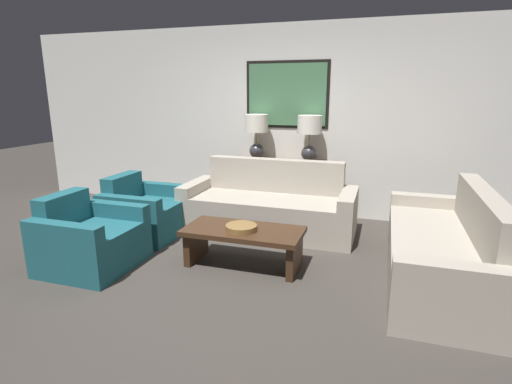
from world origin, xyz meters
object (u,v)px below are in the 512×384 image
(couch_by_back_wall, at_px, (269,208))
(decorative_bowl, at_px, (241,228))
(armchair_near_camera, at_px, (90,241))
(table_lamp_left, at_px, (257,131))
(table_lamp_right, at_px, (309,133))
(coffee_table, at_px, (243,238))
(armchair_near_back_wall, at_px, (145,213))
(couch_by_side, at_px, (443,251))
(console_table, at_px, (282,189))

(couch_by_back_wall, xyz_separation_m, decorative_bowl, (0.05, -1.17, 0.13))
(armchair_near_camera, bearing_deg, table_lamp_left, 65.16)
(table_lamp_left, bearing_deg, decorative_bowl, -76.79)
(table_lamp_right, distance_m, couch_by_back_wall, 1.18)
(couch_by_back_wall, distance_m, armchair_near_camera, 2.15)
(coffee_table, bearing_deg, decorative_bowl, -93.38)
(armchair_near_back_wall, bearing_deg, table_lamp_left, 50.66)
(couch_by_back_wall, xyz_separation_m, coffee_table, (0.06, -1.12, -0.00))
(coffee_table, xyz_separation_m, armchair_near_camera, (-1.48, -0.49, -0.02))
(coffee_table, relative_size, armchair_near_camera, 1.37)
(armchair_near_back_wall, relative_size, armchair_near_camera, 1.00)
(couch_by_back_wall, height_order, coffee_table, couch_by_back_wall)
(table_lamp_left, relative_size, couch_by_back_wall, 0.29)
(armchair_near_back_wall, xyz_separation_m, armchair_near_camera, (0.00, -0.98, 0.00))
(table_lamp_right, relative_size, decorative_bowl, 2.03)
(table_lamp_left, xyz_separation_m, armchair_near_back_wall, (-1.05, -1.28, -0.93))
(couch_by_side, height_order, decorative_bowl, couch_by_side)
(couch_by_back_wall, bearing_deg, armchair_near_camera, -131.41)
(table_lamp_left, xyz_separation_m, armchair_near_camera, (-1.05, -2.26, -0.93))
(decorative_bowl, bearing_deg, table_lamp_right, 80.02)
(table_lamp_right, bearing_deg, armchair_near_back_wall, -144.55)
(table_lamp_right, bearing_deg, armchair_near_camera, -128.43)
(console_table, bearing_deg, table_lamp_right, 0.00)
(table_lamp_right, height_order, armchair_near_camera, table_lamp_right)
(table_lamp_right, xyz_separation_m, couch_by_side, (1.57, -1.52, -0.91))
(table_lamp_right, bearing_deg, console_table, -180.00)
(table_lamp_right, relative_size, couch_by_back_wall, 0.29)
(coffee_table, xyz_separation_m, armchair_near_back_wall, (-1.48, 0.49, -0.02))
(console_table, height_order, coffee_table, console_table)
(coffee_table, height_order, armchair_near_back_wall, armchair_near_back_wall)
(armchair_near_back_wall, bearing_deg, decorative_bowl, -20.22)
(decorative_bowl, bearing_deg, couch_by_back_wall, 92.62)
(decorative_bowl, relative_size, armchair_near_back_wall, 0.36)
(couch_by_back_wall, distance_m, decorative_bowl, 1.18)
(armchair_near_camera, bearing_deg, decorative_bowl, 16.65)
(console_table, distance_m, table_lamp_right, 0.89)
(decorative_bowl, xyz_separation_m, armchair_near_back_wall, (-1.48, 0.54, -0.15))
(console_table, bearing_deg, couch_by_back_wall, -90.00)
(console_table, relative_size, table_lamp_left, 1.99)
(coffee_table, relative_size, decorative_bowl, 3.81)
(table_lamp_left, height_order, decorative_bowl, table_lamp_left)
(table_lamp_left, distance_m, couch_by_back_wall, 1.18)
(coffee_table, distance_m, armchair_near_camera, 1.56)
(couch_by_back_wall, relative_size, armchair_near_back_wall, 2.48)
(couch_by_side, distance_m, coffee_table, 1.90)
(table_lamp_left, bearing_deg, coffee_table, -76.33)
(coffee_table, bearing_deg, couch_by_back_wall, 92.89)
(coffee_table, xyz_separation_m, decorative_bowl, (-0.00, -0.05, 0.13))
(table_lamp_left, bearing_deg, table_lamp_right, 0.00)
(console_table, relative_size, coffee_table, 1.06)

